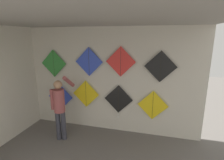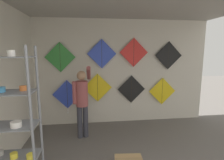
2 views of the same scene
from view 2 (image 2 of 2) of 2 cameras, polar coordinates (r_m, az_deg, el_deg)
The scene contains 11 objects.
back_panel at distance 4.76m, azimuth 1.25°, elevation 2.52°, with size 5.05×0.06×2.80m, color beige.
shelf_rack at distance 2.38m, azimuth -32.18°, elevation -13.71°, with size 0.77×0.34×2.03m.
shopkeeper at distance 4.00m, azimuth -9.76°, elevation -5.86°, with size 0.41×0.61×1.65m.
kite_0 at distance 4.77m, azimuth -14.41°, elevation -4.76°, with size 0.77×0.04×0.91m.
kite_1 at distance 4.69m, azimuth -4.74°, elevation -2.53°, with size 0.77×0.01×0.77m.
kite_2 at distance 4.84m, azimuth 6.33°, elevation -3.21°, with size 0.77×0.04×0.91m.
kite_3 at distance 5.13m, azimuth 16.08°, elevation -3.53°, with size 0.77×0.01×0.77m.
kite_4 at distance 4.65m, azimuth -16.59°, elevation 7.15°, with size 0.77×0.01×0.77m.
kite_5 at distance 4.60m, azimuth -3.37°, elevation 8.55°, with size 0.77×0.01×0.77m.
kite_6 at distance 4.73m, azimuth 7.12°, elevation 8.92°, with size 0.77×0.01×0.77m.
kite_7 at distance 5.06m, azimuth 17.93°, elevation 7.62°, with size 0.77×0.01×0.77m.
Camera 2 is at (-0.69, -0.77, 1.97)m, focal length 28.00 mm.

